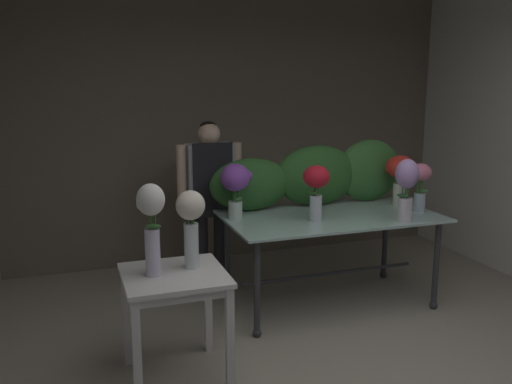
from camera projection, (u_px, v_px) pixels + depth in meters
The scene contains 13 objects.
ground_plane at pixel (290, 311), 4.69m from camera, with size 7.23×7.23×0.00m, color #9E9384.
wall_back at pixel (232, 126), 5.92m from camera, with size 4.89×0.12×2.85m, color #706656.
display_table_glass at pixel (330, 228), 4.71m from camera, with size 1.79×0.99×0.80m.
side_table_white at pixel (175, 288), 3.55m from camera, with size 0.65×0.63×0.72m.
florist at pixel (210, 187), 5.06m from camera, with size 0.60×0.24×1.55m.
foliage_backdrop at pixel (312, 177), 4.97m from camera, with size 1.85×0.28×0.58m.
vase_violet_tulips at pixel (236, 183), 4.52m from camera, with size 0.26×0.24×0.46m.
vase_lilac_dahlias at pixel (407, 185), 4.40m from camera, with size 0.20×0.19×0.51m.
vase_rosy_stock at pixel (421, 182), 4.73m from camera, with size 0.18×0.18×0.42m.
vase_crimson_lilies at pixel (316, 185), 4.43m from camera, with size 0.21×0.21×0.45m.
vase_scarlet_snapdragons at pixel (400, 172), 4.97m from camera, with size 0.26×0.26×0.45m.
vase_white_roses_tall at pixel (151, 221), 3.41m from camera, with size 0.17×0.17×0.59m.
vase_cream_lisianthus_tall at pixel (191, 220), 3.56m from camera, with size 0.19×0.19×0.52m.
Camera 1 is at (-1.70, -2.40, 1.95)m, focal length 38.91 mm.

